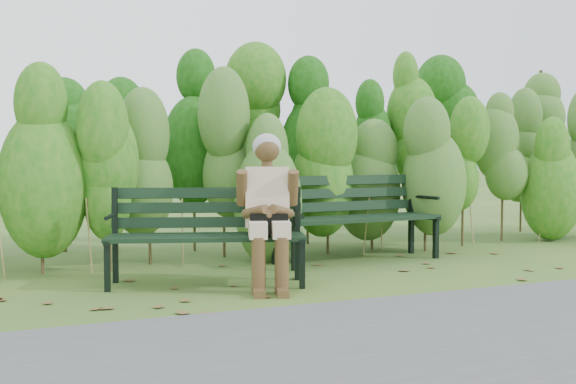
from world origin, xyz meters
name	(u,v)px	position (x,y,z in m)	size (l,w,h in m)	color
ground	(304,280)	(0.00, 0.00, 0.00)	(80.00, 80.00, 0.00)	#345523
footpath	(462,345)	(0.00, -2.20, 0.01)	(60.00, 2.50, 0.01)	#474749
hedge_band	(236,140)	(0.00, 1.86, 1.26)	(11.04, 1.67, 2.42)	#47381E
leaf_litter	(341,280)	(0.31, -0.11, 0.00)	(5.85, 2.22, 0.01)	brown
bench_left	(207,227)	(-0.81, 0.17, 0.48)	(1.71, 1.00, 0.81)	black
bench_right	(353,210)	(0.94, 0.86, 0.52)	(1.80, 0.71, 0.88)	black
seated_woman	(268,202)	(-0.39, -0.14, 0.70)	(0.57, 0.81, 1.27)	beige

